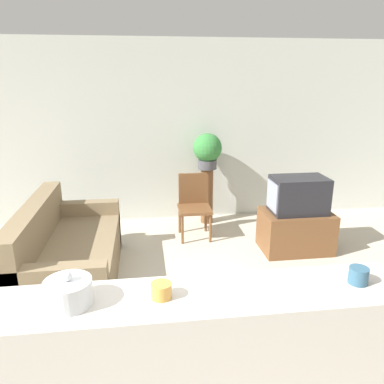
{
  "coord_description": "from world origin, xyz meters",
  "views": [
    {
      "loc": [
        -0.01,
        -2.22,
        2.16
      ],
      "look_at": [
        0.54,
        1.98,
        0.85
      ],
      "focal_mm": 35.0,
      "sensor_mm": 36.0,
      "label": 1
    }
  ],
  "objects_px": {
    "television": "(298,195)",
    "potted_plant": "(207,150)",
    "wooden_chair": "(194,203)",
    "decorative_bowl": "(68,292)",
    "couch": "(68,256)"
  },
  "relations": [
    {
      "from": "television",
      "to": "potted_plant",
      "type": "distance_m",
      "value": 1.52
    },
    {
      "from": "television",
      "to": "wooden_chair",
      "type": "bearing_deg",
      "value": 152.72
    },
    {
      "from": "potted_plant",
      "to": "decorative_bowl",
      "type": "height_order",
      "value": "potted_plant"
    },
    {
      "from": "couch",
      "to": "decorative_bowl",
      "type": "distance_m",
      "value": 2.21
    },
    {
      "from": "wooden_chair",
      "to": "decorative_bowl",
      "type": "relative_size",
      "value": 3.57
    },
    {
      "from": "television",
      "to": "wooden_chair",
      "type": "xyz_separation_m",
      "value": [
        -1.23,
        0.63,
        -0.26
      ]
    },
    {
      "from": "potted_plant",
      "to": "couch",
      "type": "bearing_deg",
      "value": -138.42
    },
    {
      "from": "couch",
      "to": "potted_plant",
      "type": "xyz_separation_m",
      "value": [
        1.78,
        1.58,
        0.82
      ]
    },
    {
      "from": "couch",
      "to": "potted_plant",
      "type": "relative_size",
      "value": 3.54
    },
    {
      "from": "television",
      "to": "decorative_bowl",
      "type": "relative_size",
      "value": 2.79
    },
    {
      "from": "couch",
      "to": "decorative_bowl",
      "type": "relative_size",
      "value": 7.55
    },
    {
      "from": "couch",
      "to": "potted_plant",
      "type": "distance_m",
      "value": 2.51
    },
    {
      "from": "wooden_chair",
      "to": "decorative_bowl",
      "type": "xyz_separation_m",
      "value": [
        -1.08,
        -3.12,
        0.62
      ]
    },
    {
      "from": "television",
      "to": "wooden_chair",
      "type": "height_order",
      "value": "television"
    },
    {
      "from": "wooden_chair",
      "to": "potted_plant",
      "type": "xyz_separation_m",
      "value": [
        0.27,
        0.47,
        0.65
      ]
    }
  ]
}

